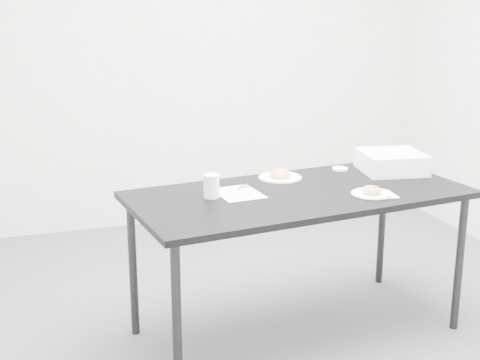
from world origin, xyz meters
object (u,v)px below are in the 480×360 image
object	(u,v)px
plate_far	(280,178)
coffee_cup	(211,186)
table	(299,203)
plate_near	(372,194)
donut_near	(372,190)
donut_far	(280,174)
bakery_box	(391,162)
scorecard	(238,193)
pen	(242,187)

from	to	relation	value
plate_far	coffee_cup	size ratio (longest dim) A/B	2.02
table	coffee_cup	size ratio (longest dim) A/B	15.28
table	plate_near	size ratio (longest dim) A/B	8.76
plate_near	donut_near	bearing A→B (deg)	0.00
donut_far	bakery_box	distance (m)	0.65
scorecard	donut_far	xyz separation A→B (m)	(0.31, 0.21, 0.02)
scorecard	coffee_cup	bearing A→B (deg)	-175.08
plate_near	plate_far	bearing A→B (deg)	125.68
table	bakery_box	xyz separation A→B (m)	(0.65, 0.22, 0.11)
donut_near	table	bearing A→B (deg)	152.33
pen	donut_near	world-z (taller)	donut_near
table	scorecard	world-z (taller)	scorecard
table	scorecard	bearing A→B (deg)	161.30
table	pen	xyz separation A→B (m)	(-0.25, 0.15, 0.06)
pen	plate_near	distance (m)	0.65
scorecard	bakery_box	world-z (taller)	bakery_box
plate_far	pen	bearing A→B (deg)	-154.43
pen	donut_far	bearing A→B (deg)	-22.95
plate_near	bakery_box	xyz separation A→B (m)	(0.33, 0.38, 0.05)
coffee_cup	plate_far	bearing A→B (deg)	27.60
table	donut_near	bearing A→B (deg)	-34.61
pen	plate_near	xyz separation A→B (m)	(0.57, -0.32, -0.00)
table	coffee_cup	world-z (taller)	coffee_cup
plate_far	coffee_cup	world-z (taller)	coffee_cup
plate_near	table	bearing A→B (deg)	152.33
plate_far	bakery_box	xyz separation A→B (m)	(0.65, -0.06, 0.05)
plate_near	donut_far	size ratio (longest dim) A/B	1.84
plate_near	plate_far	world-z (taller)	plate_near
donut_near	donut_far	distance (m)	0.54
donut_near	plate_far	distance (m)	0.54
coffee_cup	scorecard	bearing A→B (deg)	10.45
pen	coffee_cup	distance (m)	0.23
pen	donut_near	distance (m)	0.65
pen	coffee_cup	xyz separation A→B (m)	(-0.20, -0.11, 0.05)
plate_near	donut_near	xyz separation A→B (m)	(0.00, 0.00, 0.02)
scorecard	donut_far	world-z (taller)	donut_far
table	plate_far	size ratio (longest dim) A/B	7.58
pen	bakery_box	bearing A→B (deg)	-44.35
plate_near	plate_far	size ratio (longest dim) A/B	0.87
scorecard	bakery_box	bearing A→B (deg)	3.58
plate_far	plate_near	bearing A→B (deg)	-54.32
plate_near	pen	bearing A→B (deg)	151.00
table	donut_far	world-z (taller)	donut_far
donut_near	scorecard	bearing A→B (deg)	159.69
plate_far	bakery_box	size ratio (longest dim) A/B	0.71
pen	donut_near	bearing A→B (deg)	-77.52
table	bakery_box	bearing A→B (deg)	11.44
pen	donut_far	size ratio (longest dim) A/B	1.10
pen	table	bearing A→B (deg)	-79.14
donut_near	coffee_cup	world-z (taller)	coffee_cup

